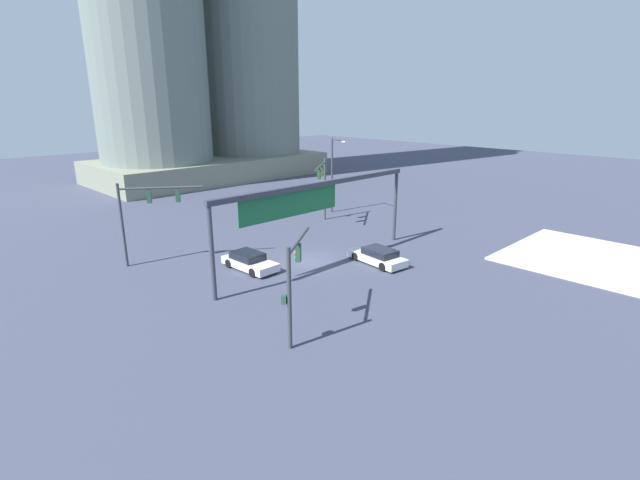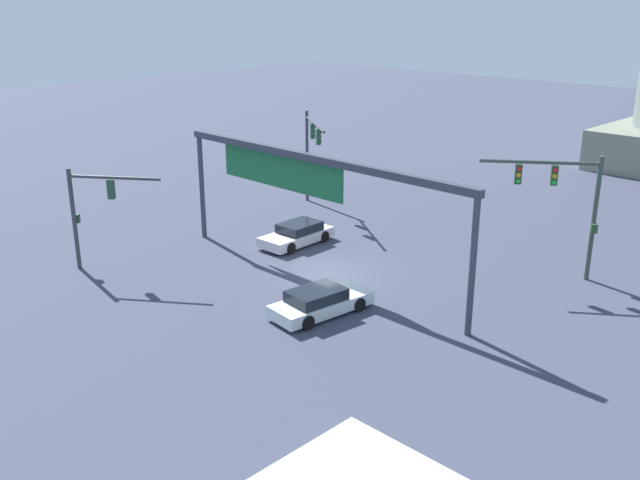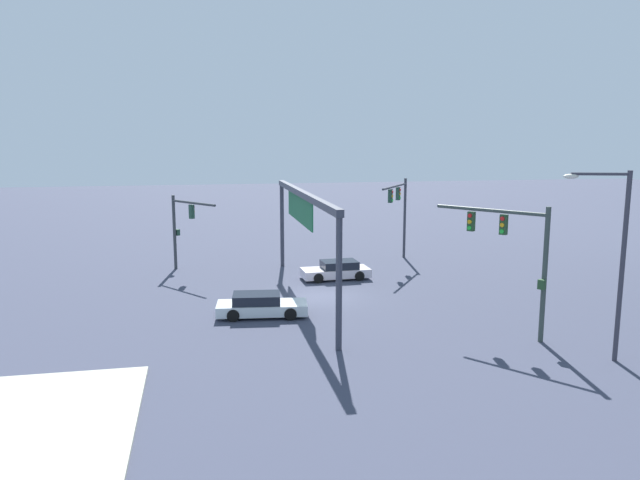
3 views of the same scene
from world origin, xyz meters
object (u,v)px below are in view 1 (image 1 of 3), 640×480
object	(u,v)px
traffic_signal_near_corner	(144,208)
sedan_car_waiting_far	(378,256)
streetlamp_curved_arm	(333,170)
sedan_car_approaching	(249,261)
traffic_signal_cross_street	(323,180)
traffic_signal_opposite_side	(293,275)

from	to	relation	value
traffic_signal_near_corner	sedan_car_waiting_far	xyz separation A→B (m)	(12.30, -11.68, -3.79)
traffic_signal_near_corner	streetlamp_curved_arm	distance (m)	21.67
traffic_signal_near_corner	sedan_car_approaching	distance (m)	8.46
traffic_signal_cross_street	sedan_car_waiting_far	world-z (taller)	traffic_signal_cross_street
traffic_signal_opposite_side	sedan_car_approaching	size ratio (longest dim) A/B	1.17
traffic_signal_opposite_side	sedan_car_waiting_far	bearing A→B (deg)	-16.77
traffic_signal_opposite_side	traffic_signal_cross_street	xyz separation A→B (m)	(17.47, 15.50, 0.77)
traffic_signal_near_corner	traffic_signal_opposite_side	xyz separation A→B (m)	(0.29, -15.84, -0.87)
traffic_signal_near_corner	sedan_car_waiting_far	size ratio (longest dim) A/B	1.27
traffic_signal_opposite_side	streetlamp_curved_arm	size ratio (longest dim) A/B	0.66
traffic_signal_cross_street	streetlamp_curved_arm	world-z (taller)	streetlamp_curved_arm
traffic_signal_opposite_side	sedan_car_approaching	distance (m)	11.30
streetlamp_curved_arm	traffic_signal_cross_street	bearing A→B (deg)	-43.02
streetlamp_curved_arm	sedan_car_waiting_far	distance (m)	16.97
traffic_signal_cross_street	sedan_car_approaching	distance (m)	14.60
traffic_signal_cross_street	sedan_car_approaching	size ratio (longest dim) A/B	1.38
sedan_car_approaching	traffic_signal_cross_street	bearing A→B (deg)	110.76
traffic_signal_near_corner	sedan_car_waiting_far	world-z (taller)	traffic_signal_near_corner
traffic_signal_near_corner	streetlamp_curved_arm	xyz separation A→B (m)	(21.58, 1.92, 0.28)
streetlamp_curved_arm	sedan_car_approaching	world-z (taller)	streetlamp_curved_arm
streetlamp_curved_arm	sedan_car_waiting_far	xyz separation A→B (m)	(-9.29, -13.61, -4.07)
traffic_signal_opposite_side	traffic_signal_cross_street	bearing A→B (deg)	5.72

